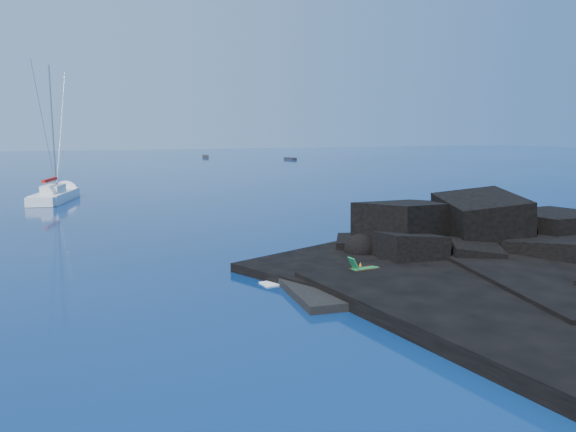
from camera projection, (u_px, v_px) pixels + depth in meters
name	position (u px, v px, depth m)	size (l,w,h in m)	color
ground	(291.00, 301.00, 23.47)	(400.00, 400.00, 0.00)	#04163A
headland	(485.00, 259.00, 31.17)	(24.00, 24.00, 3.60)	black
beach	(377.00, 287.00, 25.65)	(8.50, 6.00, 0.70)	black
surf_foam	(340.00, 264.00, 29.94)	(10.00, 8.00, 0.06)	white
sailboat	(55.00, 201.00, 57.06)	(2.73, 13.01, 13.64)	white
deck_chair	(365.00, 264.00, 26.33)	(1.42, 0.62, 0.98)	#1C7E43
towel	(418.00, 281.00, 25.18)	(1.71, 0.81, 0.05)	white
sunbather	(418.00, 278.00, 25.16)	(1.62, 0.43, 0.23)	#B2785D
marker_cone	(360.00, 267.00, 26.84)	(0.32, 0.32, 0.48)	orange
distant_boat_a	(205.00, 157.00, 150.80)	(1.58, 5.08, 0.68)	#2A2A2F
distant_boat_b	(290.00, 160.00, 139.15)	(1.28, 4.11, 0.55)	black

